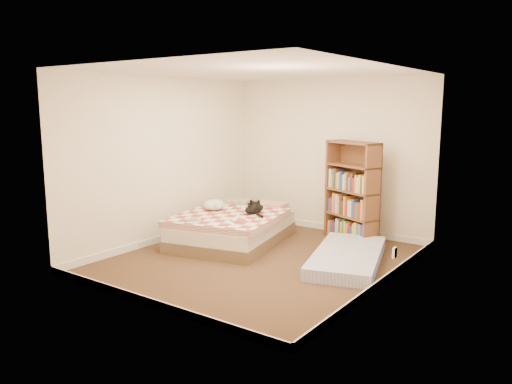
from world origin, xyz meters
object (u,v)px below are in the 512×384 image
Objects in this scene: bed at (234,227)px; white_dog at (214,205)px; floor_mattress at (348,257)px; black_cat at (256,208)px; bookshelf at (352,204)px.

bed is 0.47m from white_dog.
floor_mattress is at bearing -11.06° from bed.
black_cat is 1.61× the size of white_dog.
white_dog is (-1.75, -1.22, -0.01)m from bookshelf.
bed is 5.08× the size of white_dog.
floor_mattress is (1.87, 0.05, -0.15)m from bed.
black_cat is 0.68m from white_dog.
bookshelf is 0.84× the size of floor_mattress.
bookshelf is at bearing 26.69° from bed.
white_dog is at bearing 178.73° from bed.
white_dog is (-0.34, -0.07, 0.31)m from bed.
bed is 3.16× the size of black_cat.
bed is at bearing -9.64° from white_dog.
black_cat is at bearing 159.91° from floor_mattress.
white_dog reaches higher than black_cat.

